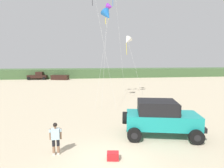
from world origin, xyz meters
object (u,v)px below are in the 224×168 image
(jeep, at_px, (161,117))
(kite_orange_streamer, at_px, (128,41))
(distant_pickup, at_px, (38,76))
(distant_sedan, at_px, (60,77))
(person_watching, at_px, (56,137))
(kite_purple_stunt, at_px, (107,15))
(kite_pink_ribbon, at_px, (110,7))
(cooler_box, at_px, (113,156))

(jeep, distance_m, kite_orange_streamer, 14.72)
(distant_pickup, xyz_separation_m, distant_sedan, (5.60, -1.36, -0.34))
(person_watching, distance_m, kite_purple_stunt, 14.12)
(person_watching, bearing_deg, kite_pink_ribbon, 70.32)
(person_watching, bearing_deg, cooler_box, -18.64)
(distant_sedan, bearing_deg, jeep, -58.67)
(kite_orange_streamer, height_order, kite_pink_ribbon, kite_pink_ribbon)
(person_watching, bearing_deg, distant_sedan, 96.82)
(distant_pickup, xyz_separation_m, kite_orange_streamer, (17.37, -24.50, 6.41))
(jeep, distance_m, kite_pink_ribbon, 15.22)
(person_watching, relative_size, distant_sedan, 0.40)
(kite_purple_stunt, bearing_deg, jeep, -76.47)
(kite_orange_streamer, relative_size, kite_pink_ribbon, 0.69)
(distant_pickup, relative_size, distant_sedan, 1.11)
(distant_pickup, bearing_deg, kite_orange_streamer, -54.66)
(distant_pickup, distance_m, distant_sedan, 5.77)
(kite_pink_ribbon, bearing_deg, distant_sedan, 110.16)
(jeep, distance_m, distant_sedan, 38.02)
(distant_sedan, relative_size, kite_purple_stunt, 0.41)
(distant_pickup, distance_m, kite_purple_stunt, 33.08)
(kite_orange_streamer, bearing_deg, cooler_box, -106.02)
(distant_pickup, height_order, kite_pink_ribbon, kite_pink_ribbon)
(distant_sedan, distance_m, kite_purple_stunt, 29.96)
(kite_orange_streamer, xyz_separation_m, kite_pink_ribbon, (-2.62, -1.78, 3.63))
(kite_pink_ribbon, bearing_deg, distant_pickup, 119.30)
(distant_pickup, bearing_deg, kite_pink_ribbon, -60.70)
(person_watching, distance_m, distant_pickup, 40.48)
(cooler_box, xyz_separation_m, kite_purple_stunt, (1.21, 11.45, 9.29))
(jeep, height_order, cooler_box, jeep)
(cooler_box, bearing_deg, distant_sedan, 110.46)
(kite_orange_streamer, bearing_deg, kite_purple_stunt, -128.04)
(cooler_box, height_order, kite_purple_stunt, kite_purple_stunt)
(distant_sedan, distance_m, kite_pink_ribbon, 28.50)
(kite_pink_ribbon, relative_size, kite_purple_stunt, 1.13)
(distant_pickup, distance_m, kite_orange_streamer, 30.71)
(person_watching, height_order, distant_pickup, distant_pickup)
(person_watching, bearing_deg, jeep, 12.49)
(person_watching, distance_m, cooler_box, 3.00)
(kite_orange_streamer, distance_m, kite_pink_ribbon, 4.82)
(distant_pickup, relative_size, kite_purple_stunt, 0.46)
(kite_orange_streamer, relative_size, kite_purple_stunt, 0.78)
(kite_pink_ribbon, bearing_deg, kite_orange_streamer, 34.13)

